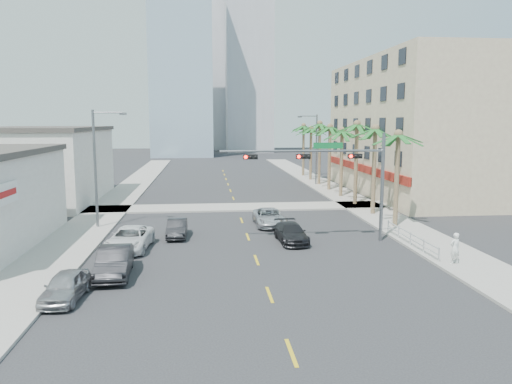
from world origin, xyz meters
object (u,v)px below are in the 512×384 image
(car_lane_right, at_px, (291,233))
(car_parked_far, at_px, (130,239))
(car_parked_near, at_px, (65,286))
(traffic_signal_mast, at_px, (336,168))
(car_parked_mid, at_px, (114,262))
(car_lane_center, at_px, (269,217))
(pedestrian, at_px, (455,248))
(car_lane_left, at_px, (177,228))

(car_lane_right, bearing_deg, car_parked_far, -178.02)
(car_parked_near, bearing_deg, traffic_signal_mast, 35.99)
(car_parked_mid, xyz_separation_m, car_lane_center, (9.80, 11.97, -0.11))
(car_parked_far, relative_size, car_lane_right, 1.18)
(pedestrian, bearing_deg, car_lane_right, -54.89)
(car_lane_right, bearing_deg, car_lane_center, 94.99)
(car_parked_mid, bearing_deg, traffic_signal_mast, 21.56)
(car_lane_right, bearing_deg, pedestrian, -41.77)
(pedestrian, bearing_deg, car_parked_far, -32.89)
(car_parked_mid, bearing_deg, car_parked_near, -118.03)
(car_lane_right, bearing_deg, car_parked_mid, -151.80)
(traffic_signal_mast, distance_m, car_lane_center, 8.14)
(car_lane_left, relative_size, pedestrian, 2.14)
(car_parked_near, relative_size, car_parked_mid, 0.82)
(car_lane_left, height_order, pedestrian, pedestrian)
(car_parked_near, distance_m, pedestrian, 20.69)
(car_parked_near, distance_m, car_parked_mid, 3.81)
(car_lane_left, bearing_deg, car_parked_far, -129.90)
(car_lane_left, xyz_separation_m, pedestrian, (16.02, -8.90, 0.41))
(car_parked_far, distance_m, car_lane_right, 10.64)
(car_parked_near, distance_m, car_parked_far, 9.10)
(traffic_signal_mast, xyz_separation_m, car_parked_mid, (-13.58, -6.26, -4.28))
(car_parked_mid, relative_size, car_parked_far, 0.91)
(traffic_signal_mast, distance_m, pedestrian, 9.16)
(traffic_signal_mast, height_order, car_parked_mid, traffic_signal_mast)
(car_parked_mid, height_order, car_parked_far, car_parked_mid)
(car_parked_near, distance_m, car_lane_center, 19.18)
(traffic_signal_mast, bearing_deg, car_parked_near, -147.40)
(car_parked_near, bearing_deg, pedestrian, 12.73)
(car_lane_left, distance_m, car_lane_center, 7.69)
(car_parked_near, height_order, car_lane_right, car_parked_near)
(car_lane_center, height_order, pedestrian, pedestrian)
(car_parked_mid, xyz_separation_m, pedestrian, (18.82, -0.09, 0.27))
(car_parked_mid, distance_m, car_lane_right, 12.41)
(car_parked_mid, bearing_deg, car_lane_center, 47.53)
(car_parked_far, height_order, car_lane_center, car_parked_far)
(car_lane_center, xyz_separation_m, car_lane_right, (0.79, -5.51, -0.03))
(traffic_signal_mast, height_order, car_parked_near, traffic_signal_mast)
(car_lane_center, bearing_deg, traffic_signal_mast, -57.28)
(car_parked_far, bearing_deg, car_lane_left, 54.52)
(car_parked_far, height_order, pedestrian, pedestrian)
(car_lane_center, bearing_deg, car_parked_mid, -130.09)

